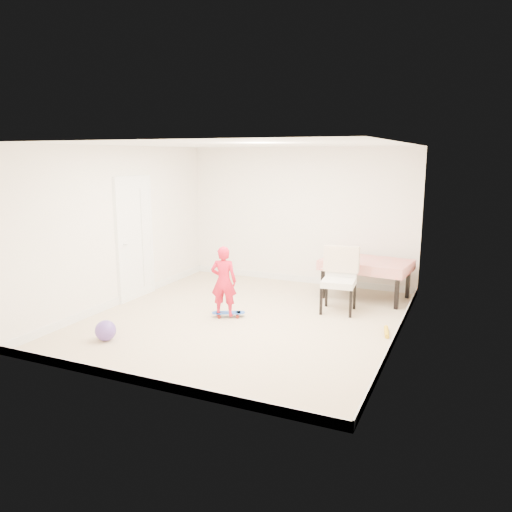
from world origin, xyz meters
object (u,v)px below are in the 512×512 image
at_px(balloon, 106,331).
at_px(skateboard, 228,315).
at_px(dining_chair, 339,280).
at_px(child, 224,283).
at_px(dining_table, 366,279).

bearing_deg(balloon, skateboard, 55.83).
bearing_deg(skateboard, dining_chair, 6.40).
bearing_deg(dining_chair, skateboard, -153.02).
bearing_deg(child, dining_chair, -162.38).
relative_size(skateboard, child, 0.47).
distance_m(dining_table, balloon, 4.42).
height_order(dining_chair, balloon, dining_chair).
distance_m(dining_table, dining_chair, 1.00).
xyz_separation_m(dining_table, dining_chair, (-0.23, -0.95, 0.17)).
distance_m(skateboard, balloon, 1.88).
bearing_deg(dining_table, balloon, -122.57).
distance_m(dining_chair, balloon, 3.57).
bearing_deg(skateboard, balloon, -150.27).
bearing_deg(child, balloon, 40.95).
height_order(dining_table, child, child).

